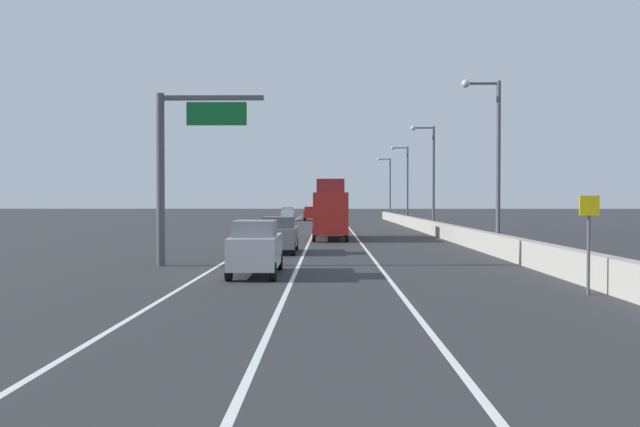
# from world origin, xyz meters

# --- Properties ---
(ground_plane) EXTENTS (320.00, 320.00, 0.00)m
(ground_plane) POSITION_xyz_m (0.00, 64.00, 0.00)
(ground_plane) COLOR #2D2D30
(lane_stripe_left) EXTENTS (0.16, 130.00, 0.00)m
(lane_stripe_left) POSITION_xyz_m (-5.50, 55.00, 0.00)
(lane_stripe_left) COLOR silver
(lane_stripe_left) RESTS_ON ground_plane
(lane_stripe_center) EXTENTS (0.16, 130.00, 0.00)m
(lane_stripe_center) POSITION_xyz_m (-2.00, 55.00, 0.00)
(lane_stripe_center) COLOR silver
(lane_stripe_center) RESTS_ON ground_plane
(lane_stripe_right) EXTENTS (0.16, 130.00, 0.00)m
(lane_stripe_right) POSITION_xyz_m (1.50, 55.00, 0.00)
(lane_stripe_right) COLOR silver
(lane_stripe_right) RESTS_ON ground_plane
(jersey_barrier_right) EXTENTS (0.60, 120.00, 1.10)m
(jersey_barrier_right) POSITION_xyz_m (8.07, 40.00, 0.55)
(jersey_barrier_right) COLOR #9E998E
(jersey_barrier_right) RESTS_ON ground_plane
(overhead_sign_gantry) EXTENTS (4.68, 0.36, 7.50)m
(overhead_sign_gantry) POSITION_xyz_m (-7.26, 26.01, 4.73)
(overhead_sign_gantry) COLOR #47474C
(overhead_sign_gantry) RESTS_ON ground_plane
(speed_advisory_sign) EXTENTS (0.60, 0.11, 3.00)m
(speed_advisory_sign) POSITION_xyz_m (7.17, 17.43, 1.76)
(speed_advisory_sign) COLOR #4C4C51
(speed_advisory_sign) RESTS_ON ground_plane
(lamp_post_right_second) EXTENTS (2.14, 0.44, 9.45)m
(lamp_post_right_second) POSITION_xyz_m (8.33, 33.57, 5.46)
(lamp_post_right_second) COLOR #4C4C51
(lamp_post_right_second) RESTS_ON ground_plane
(lamp_post_right_third) EXTENTS (2.14, 0.44, 9.45)m
(lamp_post_right_third) POSITION_xyz_m (8.30, 55.49, 5.46)
(lamp_post_right_third) COLOR #4C4C51
(lamp_post_right_third) RESTS_ON ground_plane
(lamp_post_right_fourth) EXTENTS (2.14, 0.44, 9.45)m
(lamp_post_right_fourth) POSITION_xyz_m (8.66, 77.42, 5.46)
(lamp_post_right_fourth) COLOR #4C4C51
(lamp_post_right_fourth) RESTS_ON ground_plane
(lamp_post_right_fifth) EXTENTS (2.14, 0.44, 9.45)m
(lamp_post_right_fifth) POSITION_xyz_m (8.62, 99.34, 5.46)
(lamp_post_right_fifth) COLOR #4C4C51
(lamp_post_right_fifth) RESTS_ON ground_plane
(car_red_0) EXTENTS (1.87, 4.30, 1.98)m
(car_red_0) POSITION_xyz_m (-3.21, 91.29, 0.99)
(car_red_0) COLOR red
(car_red_0) RESTS_ON ground_plane
(car_silver_1) EXTENTS (1.84, 4.76, 2.10)m
(car_silver_1) POSITION_xyz_m (-3.46, 22.48, 1.05)
(car_silver_1) COLOR #B7B7BC
(car_silver_1) RESTS_ON ground_plane
(car_gray_2) EXTENTS (1.92, 4.71, 1.98)m
(car_gray_2) POSITION_xyz_m (-3.35, 33.19, 0.99)
(car_gray_2) COLOR slate
(car_gray_2) RESTS_ON ground_plane
(car_white_3) EXTENTS (1.83, 4.45, 1.93)m
(car_white_3) POSITION_xyz_m (-6.45, 91.39, 0.96)
(car_white_3) COLOR white
(car_white_3) RESTS_ON ground_plane
(box_truck) EXTENTS (2.50, 8.89, 4.50)m
(box_truck) POSITION_xyz_m (-0.53, 46.29, 2.06)
(box_truck) COLOR #A51E19
(box_truck) RESTS_ON ground_plane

